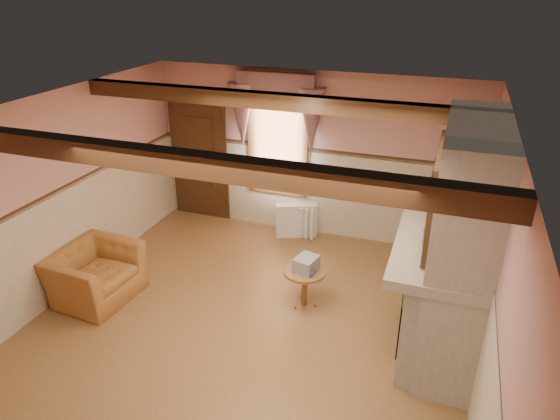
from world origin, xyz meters
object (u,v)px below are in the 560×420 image
(radiator, at_px, (296,220))
(oil_lamp, at_px, (448,209))
(mantel_clock, at_px, (449,205))
(armchair, at_px, (95,274))
(bowl, at_px, (444,242))
(side_table, at_px, (304,288))

(radiator, height_order, oil_lamp, oil_lamp)
(radiator, distance_m, mantel_clock, 3.00)
(armchair, xyz_separation_m, oil_lamp, (4.49, 1.17, 1.19))
(bowl, distance_m, oil_lamp, 0.68)
(bowl, distance_m, mantel_clock, 0.89)
(side_table, xyz_separation_m, bowl, (1.69, -0.30, 1.18))
(bowl, height_order, mantel_clock, mantel_clock)
(oil_lamp, bearing_deg, radiator, 147.88)
(oil_lamp, bearing_deg, side_table, -167.57)
(mantel_clock, height_order, oil_lamp, oil_lamp)
(bowl, bearing_deg, oil_lamp, 90.00)
(side_table, height_order, radiator, radiator)
(armchair, bearing_deg, radiator, -33.65)
(armchair, distance_m, oil_lamp, 4.79)
(side_table, relative_size, mantel_clock, 2.36)
(radiator, xyz_separation_m, oil_lamp, (2.41, -1.51, 1.26))
(mantel_clock, xyz_separation_m, oil_lamp, (0.00, -0.22, 0.04))
(armchair, relative_size, mantel_clock, 4.70)
(mantel_clock, bearing_deg, side_table, -160.73)
(mantel_clock, bearing_deg, bowl, -90.00)
(oil_lamp, bearing_deg, bowl, -90.00)
(armchair, distance_m, radiator, 3.40)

